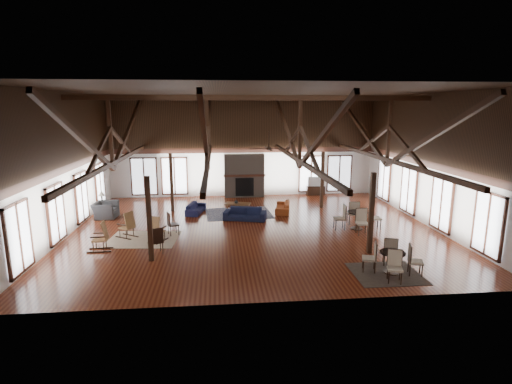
{
  "coord_description": "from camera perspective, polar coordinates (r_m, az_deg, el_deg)",
  "views": [
    {
      "loc": [
        -1.58,
        -17.2,
        5.34
      ],
      "look_at": [
        0.17,
        1.0,
        1.47
      ],
      "focal_mm": 28.0,
      "sensor_mm": 36.0,
      "label": 1
    }
  ],
  "objects": [
    {
      "name": "roof_truss",
      "position": [
        17.32,
        -0.26,
        7.62
      ],
      "size": [
        15.6,
        14.07,
        3.14
      ],
      "color": "#32190E",
      "rests_on": "wall_back"
    },
    {
      "name": "fireplace",
      "position": [
        24.26,
        -1.7,
        2.34
      ],
      "size": [
        2.5,
        0.69,
        2.6
      ],
      "color": "#685B4F",
      "rests_on": "floor"
    },
    {
      "name": "ceiling_fan",
      "position": [
        16.41,
        1.82,
        6.34
      ],
      "size": [
        1.6,
        1.6,
        0.75
      ],
      "color": "black",
      "rests_on": "roof_truss"
    },
    {
      "name": "wall_front",
      "position": [
        10.58,
        3.23,
        -0.82
      ],
      "size": [
        16.0,
        0.02,
        6.0
      ],
      "primitive_type": "cube",
      "color": "silver",
      "rests_on": "floor"
    },
    {
      "name": "sofa_orange",
      "position": [
        20.9,
        3.81,
        -2.13
      ],
      "size": [
        1.89,
        1.05,
        0.52
      ],
      "primitive_type": "imported",
      "rotation": [
        0.0,
        0.0,
        -1.78
      ],
      "color": "#A2491F",
      "rests_on": "floor"
    },
    {
      "name": "sofa_navy_left",
      "position": [
        20.87,
        -8.6,
        -2.3
      ],
      "size": [
        1.81,
        1.04,
        0.5
      ],
      "primitive_type": "imported",
      "rotation": [
        0.0,
        0.0,
        1.34
      ],
      "color": "#131535",
      "rests_on": "floor"
    },
    {
      "name": "tv_console",
      "position": [
        25.22,
        8.5,
        0.24
      ],
      "size": [
        1.11,
        0.41,
        0.55
      ],
      "primitive_type": "cube",
      "color": "black",
      "rests_on": "floor"
    },
    {
      "name": "wall_right",
      "position": [
        19.83,
        23.5,
        4.19
      ],
      "size": [
        0.02,
        14.0,
        6.0
      ],
      "primitive_type": "cube",
      "color": "silver",
      "rests_on": "floor"
    },
    {
      "name": "cafe_table_near",
      "position": [
        13.96,
        18.89,
        -8.98
      ],
      "size": [
        1.97,
        1.97,
        1.01
      ],
      "rotation": [
        0.0,
        0.0,
        -0.31
      ],
      "color": "black",
      "rests_on": "floor"
    },
    {
      "name": "rocking_chair_c",
      "position": [
        16.28,
        -21.14,
        -6.03
      ],
      "size": [
        0.9,
        0.52,
        1.14
      ],
      "rotation": [
        0.0,
        0.0,
        1.61
      ],
      "color": "brown",
      "rests_on": "floor"
    },
    {
      "name": "cup_far",
      "position": [
        18.28,
        14.49,
        -2.64
      ],
      "size": [
        0.16,
        0.16,
        0.11
      ],
      "primitive_type": "imported",
      "rotation": [
        0.0,
        0.0,
        0.18
      ],
      "color": "#B2B2B2",
      "rests_on": "cafe_table_far"
    },
    {
      "name": "armchair",
      "position": [
        21.09,
        -20.7,
        -2.42
      ],
      "size": [
        1.25,
        1.11,
        0.77
      ],
      "primitive_type": "imported",
      "rotation": [
        0.0,
        0.0,
        1.51
      ],
      "color": "#2C2D2F",
      "rests_on": "floor"
    },
    {
      "name": "vase",
      "position": [
        20.62,
        -2.86,
        -1.35
      ],
      "size": [
        0.22,
        0.22,
        0.21
      ],
      "primitive_type": "imported",
      "rotation": [
        0.0,
        0.0,
        0.08
      ],
      "color": "#B2B2B2",
      "rests_on": "coffee_table"
    },
    {
      "name": "sofa_navy_front",
      "position": [
        19.37,
        -1.6,
        -3.14
      ],
      "size": [
        2.16,
        1.27,
        0.59
      ],
      "primitive_type": "imported",
      "rotation": [
        0.0,
        0.0,
        -0.25
      ],
      "color": "black",
      "rests_on": "floor"
    },
    {
      "name": "side_chair_b",
      "position": [
        15.25,
        -13.97,
        -6.5
      ],
      "size": [
        0.57,
        0.57,
        1.04
      ],
      "rotation": [
        0.0,
        0.0,
        0.38
      ],
      "color": "black",
      "rests_on": "floor"
    },
    {
      "name": "rocking_chair_b",
      "position": [
        16.66,
        -14.07,
        -5.26
      ],
      "size": [
        0.77,
        0.96,
        1.09
      ],
      "rotation": [
        0.0,
        0.0,
        -0.45
      ],
      "color": "brown",
      "rests_on": "floor"
    },
    {
      "name": "post_grid",
      "position": [
        17.69,
        -0.25,
        -0.5
      ],
      "size": [
        8.16,
        7.16,
        3.05
      ],
      "color": "#32190E",
      "rests_on": "floor"
    },
    {
      "name": "wall_back",
      "position": [
        24.36,
        -1.78,
        6.44
      ],
      "size": [
        16.0,
        0.02,
        6.0
      ],
      "primitive_type": "cube",
      "color": "silver",
      "rests_on": "floor"
    },
    {
      "name": "ceiling",
      "position": [
        17.29,
        -0.26,
        14.15
      ],
      "size": [
        16.0,
        14.0,
        0.02
      ],
      "primitive_type": "cube",
      "color": "black",
      "rests_on": "wall_back"
    },
    {
      "name": "cup_near",
      "position": [
        13.89,
        18.57,
        -7.9
      ],
      "size": [
        0.14,
        0.14,
        0.09
      ],
      "primitive_type": "imported",
      "rotation": [
        0.0,
        0.0,
        0.3
      ],
      "color": "#B2B2B2",
      "rests_on": "cafe_table_near"
    },
    {
      "name": "coffee_table",
      "position": [
        20.68,
        -2.64,
        -1.77
      ],
      "size": [
        1.41,
        0.95,
        0.49
      ],
      "rotation": [
        0.0,
        0.0,
        -0.26
      ],
      "color": "brown",
      "rests_on": "floor"
    },
    {
      "name": "side_table_lamp",
      "position": [
        21.89,
        -21.09,
        -1.74
      ],
      "size": [
        0.48,
        0.48,
        1.22
      ],
      "color": "black",
      "rests_on": "floor"
    },
    {
      "name": "wall_left",
      "position": [
        18.51,
        -25.8,
        3.5
      ],
      "size": [
        0.02,
        14.0,
        6.0
      ],
      "primitive_type": "cube",
      "color": "silver",
      "rests_on": "floor"
    },
    {
      "name": "side_chair_a",
      "position": [
        17.36,
        -12.06,
        -4.21
      ],
      "size": [
        0.55,
        0.55,
        1.0
      ],
      "rotation": [
        0.0,
        0.0,
        -1.18
      ],
      "color": "black",
      "rests_on": "floor"
    },
    {
      "name": "rug_navy",
      "position": [
        20.6,
        -2.51,
        -3.06
      ],
      "size": [
        3.48,
        2.72,
        0.01
      ],
      "primitive_type": "cube",
      "rotation": [
        0.0,
        0.0,
        0.08
      ],
      "color": "#181B44",
      "rests_on": "floor"
    },
    {
      "name": "rocking_chair_a",
      "position": [
        17.51,
        -17.82,
        -4.59
      ],
      "size": [
        0.97,
        0.86,
        1.11
      ],
      "rotation": [
        0.0,
        0.0,
        0.99
      ],
      "color": "brown",
      "rests_on": "floor"
    },
    {
      "name": "rug_dark",
      "position": [
        14.03,
        18.07,
        -11.0
      ],
      "size": [
        2.19,
        1.99,
        0.01
      ],
      "primitive_type": "cube",
      "rotation": [
        0.0,
        0.0,
        -0.0
      ],
      "color": "black",
      "rests_on": "floor"
    },
    {
      "name": "rug_tan",
      "position": [
        17.26,
        -15.83,
        -6.51
      ],
      "size": [
        3.01,
        2.46,
        0.01
      ],
      "primitive_type": "cube",
      "rotation": [
        0.0,
        0.0,
        -0.1
      ],
      "color": "tan",
      "rests_on": "floor"
    },
    {
      "name": "television",
      "position": [
        25.11,
        8.58,
        1.53
      ],
      "size": [
        1.05,
        0.23,
        0.6
      ],
      "primitive_type": "imported",
      "rotation": [
        0.0,
        0.0,
        -0.1
      ],
      "color": "#B2B2B2",
      "rests_on": "tv_console"
    },
    {
      "name": "cafe_table_far",
      "position": [
        18.42,
        14.28,
        -3.49
      ],
      "size": [
        2.13,
        2.13,
        1.1
      ],
      "rotation": [
        0.0,
        0.0,
        -0.08
      ],
      "color": "black",
      "rests_on": "floor"
    },
    {
      "name": "floor",
      "position": [
        18.08,
        -0.25,
        -5.22
      ],
      "size": [
        16.0,
        16.0,
        0.0
      ],
      "primitive_type": "plane",
      "color": "maroon",
      "rests_on": "ground"
    }
  ]
}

